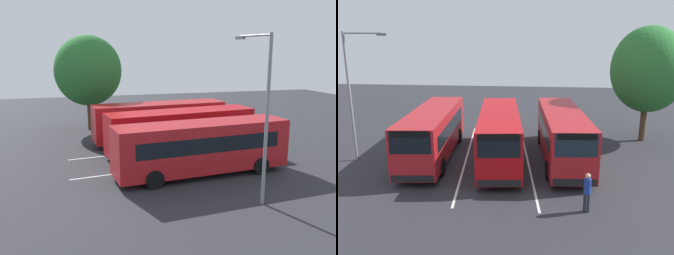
% 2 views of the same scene
% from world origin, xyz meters
% --- Properties ---
extents(ground_plane, '(70.17, 70.17, 0.00)m').
position_xyz_m(ground_plane, '(0.00, 0.00, 0.00)').
color(ground_plane, '#2B2B30').
extents(bus_far_left, '(10.43, 3.33, 3.09)m').
position_xyz_m(bus_far_left, '(0.33, -4.04, 1.71)').
color(bus_far_left, '#AD191E').
rests_on(bus_far_left, ground).
extents(bus_center_left, '(10.46, 3.61, 3.09)m').
position_xyz_m(bus_center_left, '(0.41, 0.24, 1.71)').
color(bus_center_left, '#B70C11').
rests_on(bus_center_left, ground).
extents(bus_center_right, '(10.41, 3.20, 3.09)m').
position_xyz_m(bus_center_right, '(-0.12, 4.13, 1.71)').
color(bus_center_right, '#AD191E').
rests_on(bus_center_right, ground).
extents(pedestrian, '(0.42, 0.42, 1.81)m').
position_xyz_m(pedestrian, '(6.79, 4.92, 1.08)').
color(pedestrian, '#232833').
rests_on(pedestrian, ground).
extents(street_lamp, '(0.62, 2.54, 7.86)m').
position_xyz_m(street_lamp, '(1.54, -8.45, 4.53)').
color(street_lamp, gray).
rests_on(street_lamp, ground).
extents(depot_tree, '(5.87, 5.29, 8.39)m').
position_xyz_m(depot_tree, '(-5.03, 10.36, 5.30)').
color(depot_tree, '#4C3823').
rests_on(depot_tree, ground).
extents(lane_stripe_outer_left, '(14.32, 1.97, 0.01)m').
position_xyz_m(lane_stripe_outer_left, '(0.00, -1.97, 0.00)').
color(lane_stripe_outer_left, silver).
rests_on(lane_stripe_outer_left, ground).
extents(lane_stripe_inner_left, '(14.32, 1.97, 0.01)m').
position_xyz_m(lane_stripe_inner_left, '(0.00, 1.97, 0.00)').
color(lane_stripe_inner_left, silver).
rests_on(lane_stripe_inner_left, ground).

